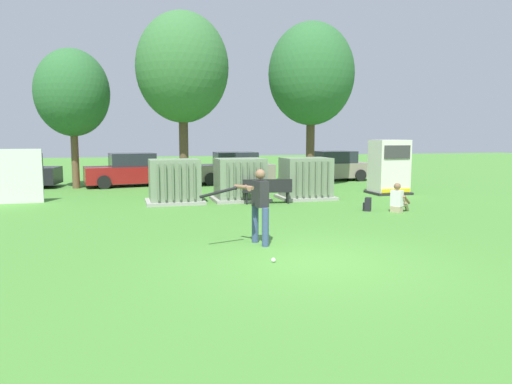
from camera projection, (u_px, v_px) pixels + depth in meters
The scene contains 17 objects.
ground_plane at pixel (314, 261), 9.59m from camera, with size 96.00×96.00×0.00m, color #478433.
transformer_west at pixel (174, 182), 17.66m from camera, with size 2.10×1.70×1.62m.
transformer_mid_west at pixel (240, 180), 18.32m from camera, with size 2.10×1.70×1.62m.
transformer_mid_east at pixel (306, 179), 18.85m from camera, with size 2.10×1.70×1.62m.
generator_enclosure at pixel (389, 167), 20.45m from camera, with size 1.60×1.40×2.30m.
park_bench at pixel (267, 189), 17.48m from camera, with size 1.84×0.66×0.92m.
batter at pixel (258, 203), 10.94m from camera, with size 1.61×0.76×1.74m.
sports_ball at pixel (273, 260), 9.50m from camera, with size 0.09×0.09×0.09m, color white.
seated_spectator at pixel (398, 201), 15.68m from camera, with size 0.79×0.68×0.96m.
backpack at pixel (368, 204), 15.93m from camera, with size 0.37×0.38×0.44m.
tree_left at pixel (72, 93), 22.15m from camera, with size 3.38×3.38×6.45m.
tree_center_left at pixel (182, 68), 21.94m from camera, with size 4.23×4.23×8.09m.
tree_center_right at pixel (311, 74), 22.95m from camera, with size 4.10×4.10×7.84m.
parked_car_leftmost at pixel (13, 172), 22.69m from camera, with size 4.40×2.35×1.62m.
parked_car_left_of_center at pixel (130, 171), 23.59m from camera, with size 4.40×2.37×1.62m.
parked_car_right_of_center at pixel (233, 169), 24.95m from camera, with size 4.22×1.95×1.62m.
parked_car_rightmost at pixel (332, 167), 26.43m from camera, with size 4.29×2.11×1.62m.
Camera 1 is at (-3.59, -8.72, 2.51)m, focal length 33.68 mm.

